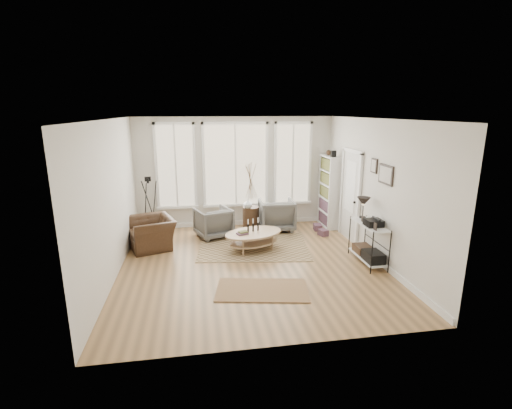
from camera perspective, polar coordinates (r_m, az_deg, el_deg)
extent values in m
plane|color=#9D7346|center=(7.68, -0.76, -9.14)|extent=(5.50, 5.50, 0.00)
plane|color=white|center=(7.05, -0.84, 13.03)|extent=(5.50, 5.50, 0.00)
cube|color=silver|center=(9.90, -3.16, 4.97)|extent=(5.20, 0.04, 2.90)
cube|color=silver|center=(4.63, 4.28, -6.06)|extent=(5.20, 0.04, 2.90)
cube|color=silver|center=(7.32, -21.37, 0.63)|extent=(0.04, 5.50, 2.90)
cube|color=silver|center=(8.02, 17.91, 2.06)|extent=(0.04, 5.50, 2.90)
cube|color=white|center=(10.21, -3.05, -2.76)|extent=(5.10, 0.04, 0.12)
cube|color=white|center=(8.41, 17.09, -7.24)|extent=(0.03, 5.40, 0.12)
cube|color=beige|center=(9.85, -3.17, 6.10)|extent=(1.60, 0.03, 2.10)
cube|color=beige|center=(9.81, -12.25, 5.76)|extent=(0.90, 0.03, 2.10)
cube|color=beige|center=(10.13, 5.63, 6.28)|extent=(0.90, 0.03, 2.10)
cube|color=white|center=(9.83, -3.15, 6.08)|extent=(1.74, 0.06, 2.24)
cube|color=white|center=(9.79, -12.25, 5.74)|extent=(1.04, 0.06, 2.24)
cube|color=white|center=(10.12, 5.66, 6.26)|extent=(1.04, 0.06, 2.24)
cube|color=white|center=(10.03, -3.06, -0.06)|extent=(4.10, 0.12, 0.06)
cube|color=silver|center=(9.11, 14.34, 1.14)|extent=(0.04, 0.88, 2.10)
cube|color=white|center=(9.05, 14.32, 2.68)|extent=(0.01, 0.55, 1.20)
cube|color=white|center=(8.67, 15.52, 0.40)|extent=(0.06, 0.08, 2.18)
cube|color=white|center=(9.54, 13.10, 1.81)|extent=(0.06, 0.08, 2.18)
cube|color=white|center=(8.93, 14.68, 7.96)|extent=(0.06, 1.06, 0.08)
sphere|color=black|center=(8.81, 14.89, 0.33)|extent=(0.06, 0.06, 0.06)
cube|color=white|center=(9.67, 11.96, 1.43)|extent=(0.30, 0.03, 1.90)
cube|color=white|center=(10.42, 10.36, 2.43)|extent=(0.30, 0.03, 1.90)
cube|color=white|center=(10.10, 11.93, 1.97)|extent=(0.02, 0.85, 1.90)
cube|color=white|center=(10.05, 11.13, 1.95)|extent=(0.30, 0.81, 1.90)
cube|color=maroon|center=(10.05, 11.13, 1.95)|extent=(0.24, 0.75, 1.76)
cube|color=black|center=(9.70, 11.83, 7.65)|extent=(0.12, 0.10, 0.16)
sphere|color=#3C2618|center=(10.02, 11.11, 7.84)|extent=(0.14, 0.14, 0.14)
cube|color=white|center=(8.05, 16.74, -7.73)|extent=(0.37, 1.07, 0.03)
cube|color=white|center=(7.82, 17.10, -2.96)|extent=(0.37, 1.07, 0.02)
cylinder|color=black|center=(7.42, 17.42, -7.15)|extent=(0.02, 0.02, 0.85)
cylinder|color=black|center=(7.59, 19.87, -6.89)|extent=(0.02, 0.02, 0.85)
cylinder|color=black|center=(8.32, 14.19, -4.58)|extent=(0.02, 0.02, 0.85)
cylinder|color=black|center=(8.47, 16.44, -4.40)|extent=(0.02, 0.02, 0.85)
cylinder|color=black|center=(8.11, 16.05, -1.88)|extent=(0.14, 0.14, 0.02)
cylinder|color=black|center=(8.07, 16.12, -0.92)|extent=(0.02, 0.02, 0.30)
cone|color=black|center=(8.02, 16.22, 0.46)|extent=(0.28, 0.28, 0.18)
cube|color=black|center=(7.67, 17.64, -2.68)|extent=(0.32, 0.30, 0.13)
cube|color=black|center=(7.80, 17.59, -7.64)|extent=(0.32, 0.45, 0.20)
cube|color=#3C2618|center=(8.20, 16.12, -6.59)|extent=(0.32, 0.40, 0.16)
cube|color=black|center=(7.39, 17.88, -3.25)|extent=(0.02, 0.10, 0.14)
cube|color=black|center=(7.86, 16.11, -2.16)|extent=(0.02, 0.10, 0.12)
cube|color=black|center=(7.59, 19.36, 4.36)|extent=(0.03, 0.52, 0.38)
cube|color=silver|center=(7.59, 19.26, 4.36)|extent=(0.01, 0.44, 0.30)
cube|color=black|center=(8.02, 17.73, 5.70)|extent=(0.03, 0.24, 0.30)
cube|color=silver|center=(8.01, 17.64, 5.70)|extent=(0.01, 0.18, 0.24)
cube|color=brown|center=(8.60, -0.36, -6.46)|extent=(2.68, 2.16, 0.01)
cube|color=brown|center=(6.65, 0.95, -12.96)|extent=(1.73, 1.16, 0.01)
ellipsoid|color=tan|center=(8.34, -0.39, -5.79)|extent=(1.32, 1.07, 0.03)
ellipsoid|color=tan|center=(8.27, -0.39, -4.41)|extent=(1.54, 1.25, 0.04)
cylinder|color=tan|center=(8.10, -2.76, -6.44)|extent=(0.04, 0.04, 0.38)
cylinder|color=tan|center=(8.21, 2.41, -6.14)|extent=(0.04, 0.04, 0.38)
cylinder|color=tan|center=(8.49, -3.09, -5.43)|extent=(0.04, 0.04, 0.38)
cylinder|color=tan|center=(8.60, 1.84, -5.17)|extent=(0.04, 0.04, 0.38)
cylinder|color=black|center=(8.26, -1.32, -3.58)|extent=(0.04, 0.04, 0.19)
cylinder|color=black|center=(8.28, -0.45, -3.54)|extent=(0.04, 0.04, 0.19)
cylinder|color=black|center=(8.30, 0.42, -3.49)|extent=(0.04, 0.04, 0.19)
cube|color=#2A4725|center=(8.13, -2.06, -4.36)|extent=(0.23, 0.17, 0.06)
imported|color=#61605C|center=(9.20, -6.56, -2.76)|extent=(1.02, 1.03, 0.74)
imported|color=#61605C|center=(9.68, 3.16, -1.58)|extent=(0.90, 0.93, 0.82)
cylinder|color=#3C2618|center=(9.64, -0.80, -2.19)|extent=(0.42, 0.42, 0.64)
imported|color=silver|center=(9.42, -1.26, 0.16)|extent=(0.29, 0.29, 0.23)
imported|color=#3C2618|center=(8.79, -15.77, -4.21)|extent=(1.31, 1.23, 0.69)
cylinder|color=black|center=(9.37, -16.29, 3.35)|extent=(0.06, 0.06, 0.06)
cube|color=black|center=(9.36, -16.32, 3.79)|extent=(0.16, 0.12, 0.11)
cylinder|color=black|center=(9.28, -16.38, 3.69)|extent=(0.06, 0.08, 0.06)
cube|color=maroon|center=(9.85, 9.45, -3.47)|extent=(0.22, 0.27, 0.16)
cube|color=maroon|center=(9.47, 10.28, -4.27)|extent=(0.25, 0.28, 0.15)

